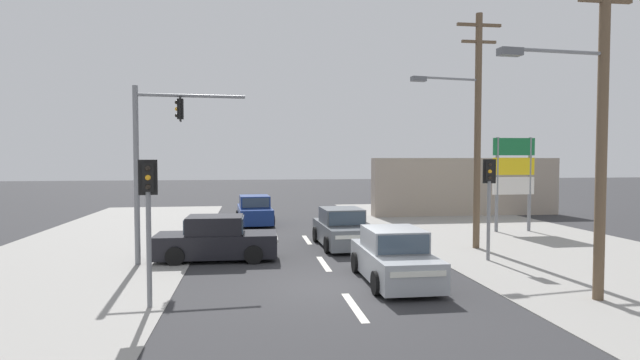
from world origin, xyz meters
name	(u,v)px	position (x,y,z in m)	size (l,w,h in m)	color
ground_plane	(340,286)	(0.00, 0.00, 0.00)	(140.00, 140.00, 0.00)	#303033
lane_dash_near	(354,307)	(0.00, -2.00, 0.00)	(0.20, 2.40, 0.01)	silver
lane_dash_mid	(324,264)	(0.00, 3.00, 0.00)	(0.20, 2.40, 0.01)	silver
lane_dash_far	(307,240)	(0.00, 8.00, 0.00)	(0.20, 2.40, 0.01)	silver
kerb_right_verge	(585,262)	(9.00, 2.00, 0.01)	(10.00, 44.00, 0.02)	gray
kerb_left_verge	(70,265)	(-8.50, 4.00, 0.01)	(8.00, 40.00, 0.02)	gray
utility_pole_foreground_right	(597,116)	(6.07, -2.31, 4.64)	(3.78, 0.49, 8.58)	brown
utility_pole_midground_right	(475,123)	(6.29, 4.96, 4.98)	(3.77, 0.69, 9.24)	brown
traffic_signal_mast	(153,151)	(-5.68, 3.68, 3.83)	(3.69, 0.44, 6.00)	slate
pedestal_signal_right_kerb	(489,192)	(5.78, 2.67, 2.42)	(0.43, 0.31, 3.56)	slate
pedestal_signal_left_kerb	(148,208)	(-4.88, -1.38, 2.42)	(0.44, 0.31, 3.56)	slate
shopping_plaza_sign	(514,171)	(10.23, 8.99, 2.98)	(2.10, 0.16, 4.60)	slate
shopfront_wall_far	(466,187)	(11.00, 16.00, 1.80)	(12.00, 1.00, 3.60)	#A39384
sedan_kerbside_parked	(342,229)	(1.22, 6.19, 0.70)	(2.01, 4.30, 1.56)	slate
sedan_oncoming_near	(394,258)	(1.65, 0.26, 0.70)	(1.90, 4.24, 1.56)	#A3A8AD
sedan_receding_far	(255,211)	(-2.22, 13.66, 0.70)	(2.08, 4.33, 1.56)	navy
sedan_oncoming_mid	(216,240)	(-3.66, 4.17, 0.70)	(4.27, 1.96, 1.56)	black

